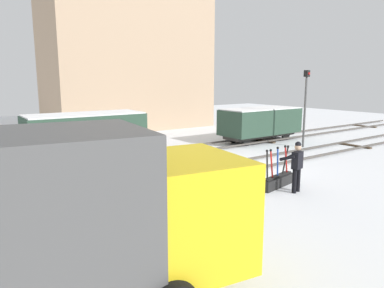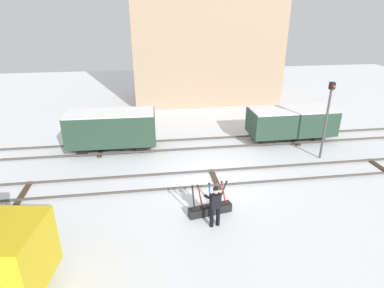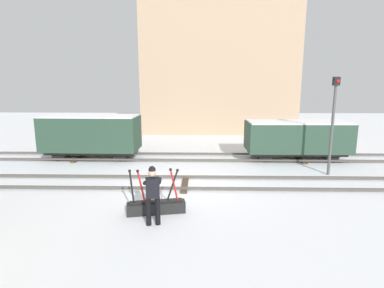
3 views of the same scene
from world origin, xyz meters
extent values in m
plane|color=white|center=(0.00, 0.00, 0.00)|extent=(60.00, 60.00, 0.00)
cube|color=#4C4742|center=(0.00, -0.72, 0.13)|extent=(44.00, 0.07, 0.10)
cube|color=#4C4742|center=(0.00, 0.72, 0.13)|extent=(44.00, 0.07, 0.10)
cube|color=#423323|center=(-8.80, 0.00, 0.04)|extent=(0.24, 1.94, 0.08)
cube|color=#423323|center=(0.00, 0.00, 0.04)|extent=(0.24, 1.94, 0.08)
cube|color=#423323|center=(8.80, 0.00, 0.04)|extent=(0.24, 1.94, 0.08)
cube|color=#4C4742|center=(0.00, 3.57, 0.13)|extent=(44.00, 0.07, 0.10)
cube|color=#4C4742|center=(0.00, 5.01, 0.13)|extent=(44.00, 0.07, 0.10)
cube|color=#423323|center=(-5.87, 4.29, 0.04)|extent=(0.24, 1.94, 0.08)
cube|color=#423323|center=(5.87, 4.29, 0.04)|extent=(0.24, 1.94, 0.08)
cube|color=#423323|center=(17.60, 4.29, 0.04)|extent=(0.24, 1.94, 0.08)
cube|color=black|center=(-0.77, -2.68, 0.18)|extent=(1.84, 0.70, 0.36)
cube|color=black|center=(-0.77, -2.68, 0.39)|extent=(1.63, 0.51, 0.06)
cylinder|color=black|center=(-1.48, -2.82, 0.88)|extent=(0.15, 0.08, 1.05)
sphere|color=black|center=(-1.52, -2.83, 1.41)|extent=(0.09, 0.09, 0.09)
cylinder|color=red|center=(-1.20, -2.77, 0.88)|extent=(0.25, 0.10, 1.04)
sphere|color=black|center=(-1.29, -2.79, 1.39)|extent=(0.09, 0.09, 0.09)
cylinder|color=#1E47B7|center=(-0.80, -2.69, 0.88)|extent=(0.13, 0.08, 1.05)
sphere|color=black|center=(-0.83, -2.70, 1.41)|extent=(0.09, 0.09, 0.09)
cylinder|color=black|center=(-0.27, -2.58, 0.86)|extent=(0.40, 0.13, 1.01)
sphere|color=black|center=(-0.11, -2.55, 1.35)|extent=(0.09, 0.09, 0.09)
cylinder|color=red|center=(-0.21, -2.57, 0.87)|extent=(0.27, 0.11, 1.04)
sphere|color=black|center=(-0.32, -2.59, 1.39)|extent=(0.09, 0.09, 0.09)
cylinder|color=black|center=(-0.87, -3.50, 0.41)|extent=(0.15, 0.15, 0.82)
cylinder|color=black|center=(-0.62, -3.45, 0.41)|extent=(0.15, 0.15, 0.82)
cube|color=black|center=(-0.74, -3.47, 1.11)|extent=(0.42, 0.31, 0.58)
sphere|color=tan|center=(-0.74, -3.47, 1.54)|extent=(0.22, 0.22, 0.22)
sphere|color=black|center=(-0.74, -3.47, 1.64)|extent=(0.20, 0.20, 0.20)
cylinder|color=black|center=(-1.00, -3.26, 1.17)|extent=(0.21, 0.56, 0.29)
cylinder|color=black|center=(-0.58, -3.20, 1.22)|extent=(0.21, 0.54, 0.37)
cube|color=gold|center=(-7.04, -5.93, 1.50)|extent=(2.19, 2.36, 1.90)
cube|color=black|center=(-6.14, -6.07, 1.83)|extent=(0.31, 1.77, 0.76)
cylinder|color=black|center=(-7.56, -4.72, 0.45)|extent=(0.93, 0.38, 0.90)
cylinder|color=#4C4C4C|center=(6.28, 1.59, 1.94)|extent=(0.12, 0.12, 3.88)
cube|color=black|center=(6.28, 1.59, 4.06)|extent=(0.24, 0.24, 0.36)
sphere|color=red|center=(6.28, 1.46, 4.06)|extent=(0.14, 0.14, 0.14)
cube|color=tan|center=(2.10, 14.75, 6.06)|extent=(12.13, 5.77, 12.12)
cube|color=#2D2B28|center=(5.66, 4.29, 0.40)|extent=(4.94, 1.32, 0.20)
cube|color=#284233|center=(5.66, 4.29, 1.24)|extent=(5.21, 2.17, 1.48)
cube|color=white|center=(5.66, 4.29, 2.01)|extent=(5.10, 2.08, 0.06)
cylinder|color=black|center=(3.98, 3.69, 0.35)|extent=(0.70, 0.11, 0.70)
cylinder|color=black|center=(3.97, 4.86, 0.35)|extent=(0.70, 0.11, 0.70)
cylinder|color=black|center=(7.35, 3.72, 0.35)|extent=(0.70, 0.11, 0.70)
cylinder|color=black|center=(7.34, 4.89, 0.35)|extent=(0.70, 0.11, 0.70)
cube|color=#2D2B28|center=(-5.15, 4.29, 0.40)|extent=(4.73, 1.30, 0.20)
cube|color=#284233|center=(-5.15, 4.29, 1.38)|extent=(5.00, 2.11, 1.76)
cube|color=white|center=(-5.15, 4.29, 2.29)|extent=(4.89, 2.03, 0.06)
cylinder|color=black|center=(-6.77, 3.77, 0.35)|extent=(0.70, 0.11, 0.70)
cylinder|color=black|center=(-6.75, 4.88, 0.35)|extent=(0.70, 0.11, 0.70)
cylinder|color=black|center=(-3.55, 3.71, 0.35)|extent=(0.70, 0.11, 0.70)
cylinder|color=black|center=(-3.53, 4.81, 0.35)|extent=(0.70, 0.11, 0.70)
camera|label=1|loc=(-10.40, -10.88, 3.76)|focal=33.63mm
camera|label=2|loc=(-3.04, -13.45, 7.79)|focal=30.25mm
camera|label=3|loc=(0.55, -11.63, 3.99)|focal=28.78mm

